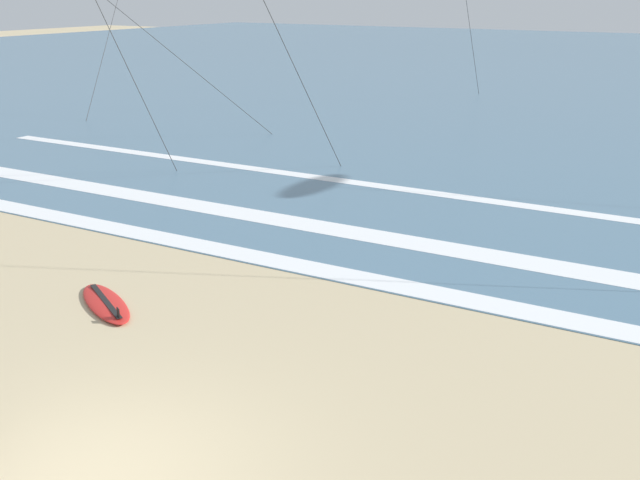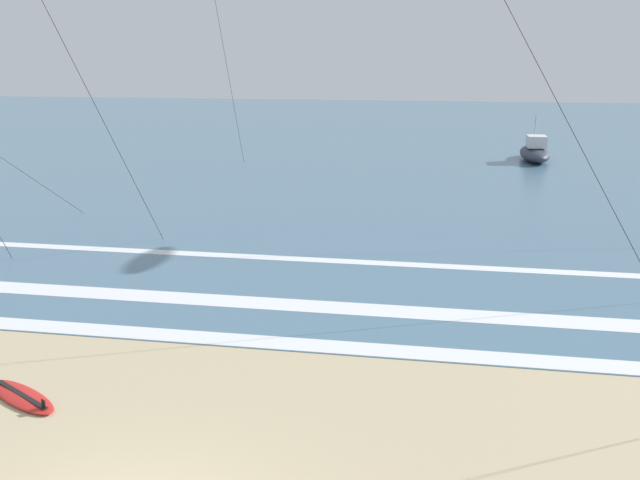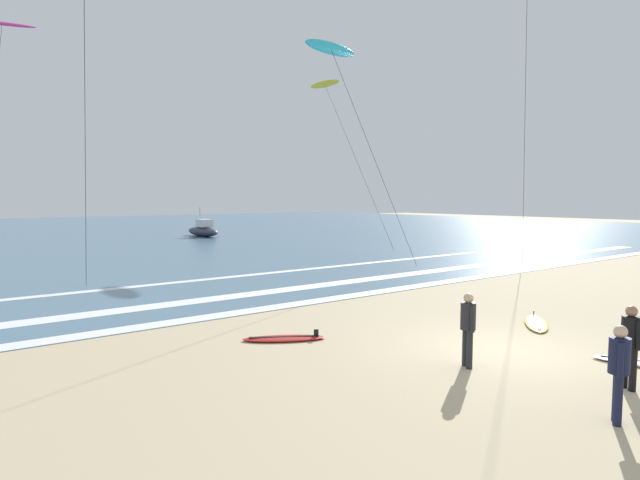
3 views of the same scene
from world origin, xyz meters
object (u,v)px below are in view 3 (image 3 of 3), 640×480
object	(u,v)px
surfer_background_far	(468,323)
kite_yellow_mid_center	(325,85)
surfboard_right_spare	(284,338)
surfboard_foreground_flat	(536,323)
kite_cyan_high_left	(331,50)
surfer_left_far	(619,365)
kite_magenta_high_right	(2,26)
offshore_boat	(203,230)
surfer_mid_group	(630,340)

from	to	relation	value
surfer_background_far	kite_yellow_mid_center	xyz separation A→B (m)	(14.81, 24.41, 10.95)
surfboard_right_spare	kite_yellow_mid_center	xyz separation A→B (m)	(16.79, 20.29, 11.87)
surfer_background_far	kite_yellow_mid_center	world-z (taller)	kite_yellow_mid_center
surfboard_foreground_flat	kite_cyan_high_left	xyz separation A→B (m)	(0.94, 10.67, 10.09)
surfer_left_far	surfboard_right_spare	distance (m)	7.53
kite_cyan_high_left	surfboard_right_spare	bearing A→B (deg)	-134.34
surfer_background_far	kite_magenta_high_right	bearing A→B (deg)	102.18
kite_yellow_mid_center	offshore_boat	xyz separation A→B (m)	(-3.65, 13.88, -11.36)
surfboard_right_spare	surfer_mid_group	bearing A→B (deg)	-63.60
surfer_left_far	kite_yellow_mid_center	world-z (taller)	kite_yellow_mid_center
surfer_mid_group	surfer_left_far	xyz separation A→B (m)	(-1.74, -0.55, 0.00)
kite_cyan_high_left	surfboard_foreground_flat	bearing A→B (deg)	-95.03
surfer_background_far	kite_cyan_high_left	size ratio (longest dim) A/B	0.15
surfer_background_far	offshore_boat	bearing A→B (deg)	73.74
kite_magenta_high_right	offshore_boat	bearing A→B (deg)	36.93
surfer_left_far	offshore_boat	world-z (taller)	offshore_boat
surfer_mid_group	surfboard_right_spare	bearing A→B (deg)	116.40
offshore_boat	kite_magenta_high_right	bearing A→B (deg)	-143.07
surfer_background_far	surfboard_foreground_flat	xyz separation A→B (m)	(4.61, 1.14, -0.91)
surfer_background_far	surfboard_foreground_flat	size ratio (longest dim) A/B	0.78
surfer_background_far	surfboard_foreground_flat	distance (m)	4.84
surfboard_foreground_flat	surfboard_right_spare	xyz separation A→B (m)	(-6.58, 2.98, 0.00)
surfer_mid_group	kite_yellow_mid_center	size ratio (longest dim) A/B	0.13
kite_magenta_high_right	surfer_mid_group	bearing A→B (deg)	-76.27
surfboard_right_spare	kite_cyan_high_left	world-z (taller)	kite_cyan_high_left
kite_magenta_high_right	surfer_left_far	bearing A→B (deg)	-79.81
surfboard_right_spare	kite_yellow_mid_center	size ratio (longest dim) A/B	0.17
surfboard_right_spare	surfer_background_far	bearing A→B (deg)	-64.44
surfer_background_far	kite_magenta_high_right	size ratio (longest dim) A/B	0.12
surfboard_foreground_flat	kite_yellow_mid_center	size ratio (longest dim) A/B	0.17
surfer_mid_group	surfer_background_far	bearing A→B (deg)	117.69
surfboard_foreground_flat	surfboard_right_spare	world-z (taller)	same
kite_cyan_high_left	offshore_boat	xyz separation A→B (m)	(5.62, 26.47, -9.58)
surfer_left_far	kite_magenta_high_right	distance (m)	31.59
surfer_background_far	surfboard_foreground_flat	bearing A→B (deg)	13.93
surfer_mid_group	surfboard_foreground_flat	size ratio (longest dim) A/B	0.78
surfboard_foreground_flat	kite_cyan_high_left	distance (m)	14.72
surfboard_right_spare	kite_magenta_high_right	size ratio (longest dim) A/B	0.16
surfer_background_far	surfer_mid_group	bearing A→B (deg)	-62.31
surfboard_foreground_flat	surfer_background_far	bearing A→B (deg)	-166.07
surfboard_right_spare	offshore_boat	distance (m)	36.61
kite_magenta_high_right	offshore_boat	size ratio (longest dim) A/B	2.48
surfer_background_far	kite_cyan_high_left	bearing A→B (deg)	64.84
surfer_mid_group	surfer_left_far	bearing A→B (deg)	-162.44
surfboard_right_spare	kite_yellow_mid_center	distance (m)	28.88
surfer_background_far	surfboard_right_spare	bearing A→B (deg)	115.56
surfer_background_far	offshore_boat	world-z (taller)	offshore_boat
surfboard_foreground_flat	kite_cyan_high_left	bearing A→B (deg)	84.97
kite_magenta_high_right	kite_yellow_mid_center	xyz separation A→B (m)	(20.36, -1.31, -0.70)
surfboard_right_spare	offshore_boat	size ratio (longest dim) A/B	0.41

